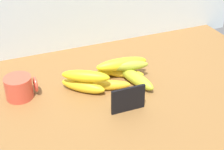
{
  "coord_description": "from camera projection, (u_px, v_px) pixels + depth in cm",
  "views": [
    {
      "loc": [
        -44.32,
        -85.97,
        67.66
      ],
      "look_at": [
        -7.95,
        4.33,
        8.0
      ],
      "focal_mm": 54.38,
      "sensor_mm": 36.0,
      "label": 1
    }
  ],
  "objects": [
    {
      "name": "banana_1",
      "position": [
        136.0,
        78.0,
        1.18
      ],
      "size": [
        9.0,
        17.65,
        4.29
      ],
      "primitive_type": "ellipsoid",
      "rotation": [
        0.0,
        0.0,
        5.0
      ],
      "color": "#AEBC2C",
      "rests_on": "counter_top"
    },
    {
      "name": "counter_top",
      "position": [
        138.0,
        93.0,
        1.17
      ],
      "size": [
        110.0,
        76.0,
        3.0
      ],
      "primitive_type": "cube",
      "color": "brown",
      "rests_on": "ground"
    },
    {
      "name": "banana_4",
      "position": [
        122.0,
        73.0,
        1.22
      ],
      "size": [
        15.25,
        11.2,
        3.24
      ],
      "primitive_type": "ellipsoid",
      "rotation": [
        0.0,
        0.0,
        5.72
      ],
      "color": "yellow",
      "rests_on": "counter_top"
    },
    {
      "name": "banana_2",
      "position": [
        105.0,
        85.0,
        1.15
      ],
      "size": [
        17.45,
        8.73,
        3.4
      ],
      "primitive_type": "ellipsoid",
      "rotation": [
        0.0,
        0.0,
        2.82
      ],
      "color": "yellow",
      "rests_on": "counter_top"
    },
    {
      "name": "banana_0",
      "position": [
        106.0,
        70.0,
        1.22
      ],
      "size": [
        15.02,
        12.21,
        4.17
      ],
      "primitive_type": "ellipsoid",
      "rotation": [
        0.0,
        0.0,
        0.61
      ],
      "color": "yellow",
      "rests_on": "counter_top"
    },
    {
      "name": "banana_6",
      "position": [
        126.0,
        66.0,
        1.19
      ],
      "size": [
        16.71,
        7.76,
        3.69
      ],
      "primitive_type": "ellipsoid",
      "rotation": [
        0.0,
        0.0,
        6.02
      ],
      "color": "#A3B032",
      "rests_on": "banana_4"
    },
    {
      "name": "coffee_mug",
      "position": [
        19.0,
        87.0,
        1.1
      ],
      "size": [
        10.43,
        8.93,
        7.5
      ],
      "color": "#D34834",
      "rests_on": "counter_top"
    },
    {
      "name": "banana_7",
      "position": [
        122.0,
        64.0,
        1.2
      ],
      "size": [
        18.95,
        5.63,
        4.34
      ],
      "primitive_type": "ellipsoid",
      "rotation": [
        0.0,
        0.0,
        6.21
      ],
      "color": "yellow",
      "rests_on": "banana_4"
    },
    {
      "name": "banana_3",
      "position": [
        83.0,
        86.0,
        1.14
      ],
      "size": [
        14.45,
        13.67,
        4.19
      ],
      "primitive_type": "ellipsoid",
      "rotation": [
        0.0,
        0.0,
        5.55
      ],
      "color": "yellow",
      "rests_on": "counter_top"
    },
    {
      "name": "chalkboard_sign",
      "position": [
        128.0,
        100.0,
        1.04
      ],
      "size": [
        11.0,
        1.8,
        8.4
      ],
      "color": "black",
      "rests_on": "counter_top"
    },
    {
      "name": "banana_5",
      "position": [
        86.0,
        76.0,
        1.11
      ],
      "size": [
        15.99,
        11.56,
        3.92
      ],
      "primitive_type": "ellipsoid",
      "rotation": [
        0.0,
        0.0,
        5.76
      ],
      "color": "yellow",
      "rests_on": "banana_3"
    }
  ]
}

